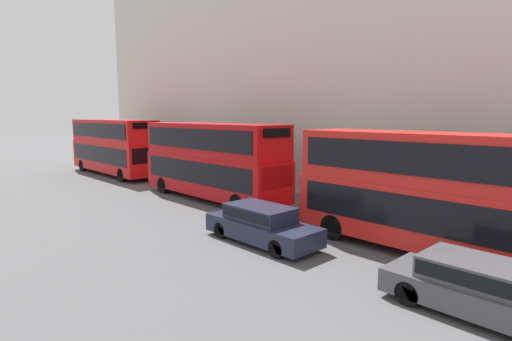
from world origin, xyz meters
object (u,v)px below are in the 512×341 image
Objects in this scene: bus_leading at (443,189)px; bus_second_in_queue at (212,158)px; pedestrian at (479,222)px; car_hatchback at (261,223)px; car_dark_sedan at (478,286)px; bus_third_in_queue at (113,145)px.

bus_leading is 12.80m from bus_second_in_queue.
bus_leading is 3.06m from pedestrian.
car_hatchback is 2.75× the size of pedestrian.
car_hatchback is (-0.00, 7.57, 0.03)m from car_dark_sedan.
car_dark_sedan is at bearing -102.70° from bus_second_in_queue.
car_hatchback is at bearing 90.00° from car_dark_sedan.
pedestrian is at bearing -8.71° from bus_leading.
bus_third_in_queue reaches higher than car_dark_sedan.
car_dark_sedan is (-3.40, -2.29, -1.62)m from bus_leading.
bus_third_in_queue reaches higher than car_hatchback.
pedestrian is (6.02, 1.89, 0.08)m from car_dark_sedan.
bus_second_in_queue is 5.94× the size of pedestrian.
pedestrian reaches higher than car_dark_sedan.
bus_leading reaches higher than car_hatchback.
bus_third_in_queue reaches higher than pedestrian.
bus_leading is at bearing -90.00° from bus_second_in_queue.
bus_third_in_queue is 2.48× the size of car_dark_sedan.
bus_third_in_queue reaches higher than bus_leading.
bus_leading is 1.01× the size of bus_second_in_queue.
car_dark_sedan is 7.57m from car_hatchback.
car_hatchback is 8.28m from pedestrian.
car_dark_sedan is 0.92× the size of car_hatchback.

